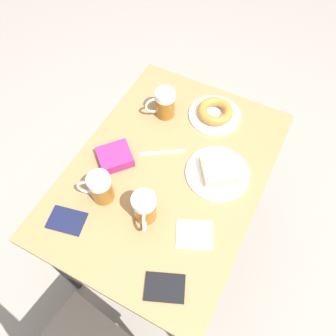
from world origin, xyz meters
The scene contains 12 objects.
ground_plane centered at (0.00, 0.00, 0.00)m, with size 8.00×8.00×0.00m, color gray.
table centered at (0.00, 0.00, 0.70)m, with size 0.71×0.98×0.78m.
plate_with_cake centered at (-0.17, -0.07, 0.80)m, with size 0.24×0.24×0.05m.
plate_with_donut centered at (-0.05, -0.33, 0.80)m, with size 0.22×0.22×0.05m.
beer_mug_left centered at (0.14, -0.25, 0.84)m, with size 0.11×0.10×0.13m.
beer_mug_center centered at (-0.02, 0.20, 0.84)m, with size 0.09×0.12×0.13m.
beer_mug_right centered at (0.16, 0.20, 0.84)m, with size 0.12×0.08×0.13m.
napkin_folded centered at (-0.20, 0.19, 0.78)m, with size 0.15×0.14×0.00m.
fork centered at (0.06, -0.06, 0.78)m, with size 0.16×0.11×0.00m.
passport_near_edge centered at (-0.19, 0.39, 0.78)m, with size 0.15×0.13×0.01m.
passport_far_edge centered at (0.22, 0.34, 0.78)m, with size 0.14×0.11×0.01m.
blue_pouch centered at (0.20, 0.05, 0.80)m, with size 0.17×0.17×0.04m.
Camera 1 is at (-0.30, 0.58, 1.85)m, focal length 35.00 mm.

